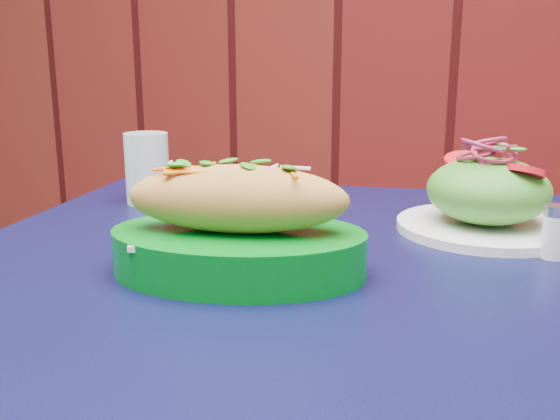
% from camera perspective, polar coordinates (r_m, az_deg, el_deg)
% --- Properties ---
extents(cafe_table, '(0.88, 0.88, 0.75)m').
position_cam_1_polar(cafe_table, '(0.77, 1.02, -9.97)').
color(cafe_table, black).
rests_on(cafe_table, ground).
extents(banh_mi_basket, '(0.30, 0.22, 0.12)m').
position_cam_1_polar(banh_mi_basket, '(0.65, -3.86, -1.77)').
color(banh_mi_basket, '#007115').
rests_on(banh_mi_basket, cafe_table).
extents(salad_plate, '(0.23, 0.23, 0.13)m').
position_cam_1_polar(salad_plate, '(0.86, 18.46, 1.19)').
color(salad_plate, white).
rests_on(salad_plate, cafe_table).
extents(water_glass, '(0.07, 0.07, 0.11)m').
position_cam_1_polar(water_glass, '(1.00, -12.05, 3.76)').
color(water_glass, silver).
rests_on(water_glass, cafe_table).
extents(salt_shaker, '(0.03, 0.03, 0.06)m').
position_cam_1_polar(salt_shaker, '(0.77, 23.81, -1.85)').
color(salt_shaker, white).
rests_on(salt_shaker, cafe_table).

